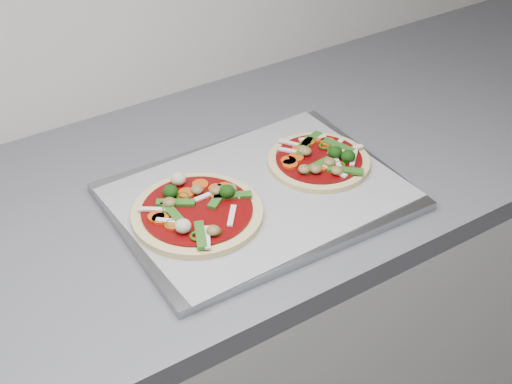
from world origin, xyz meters
TOP-DOWN VIEW (x-y plane):
  - base_cabinet at (0.00, 1.30)m, footprint 3.60×0.60m
  - countertop at (0.00, 1.30)m, footprint 3.60×0.60m
  - baking_tray at (-0.46, 1.22)m, footprint 0.45×0.34m
  - parchment at (-0.46, 1.22)m, footprint 0.43×0.32m
  - pizza_left at (-0.57, 1.22)m, footprint 0.22×0.22m
  - pizza_right at (-0.34, 1.23)m, footprint 0.18×0.18m

SIDE VIEW (x-z plane):
  - base_cabinet at x=0.00m, z-range 0.00..0.86m
  - countertop at x=0.00m, z-range 0.86..0.90m
  - baking_tray at x=-0.46m, z-range 0.90..0.91m
  - parchment at x=-0.46m, z-range 0.91..0.92m
  - pizza_right at x=-0.34m, z-range 0.91..0.94m
  - pizza_left at x=-0.57m, z-range 0.91..0.94m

